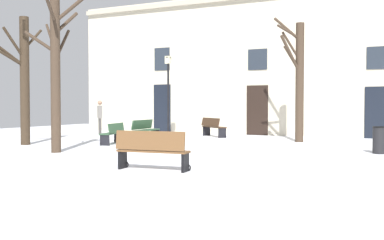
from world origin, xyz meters
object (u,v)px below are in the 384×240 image
at_px(bench_by_litter_bin, 145,130).
at_px(bench_back_to_back_left, 152,150).
at_px(tree_left_of_center, 298,77).
at_px(bench_far_corner, 113,133).
at_px(litter_bin, 379,140).
at_px(tree_center, 56,64).
at_px(streetlamp, 168,87).
at_px(bench_near_lamp, 213,127).
at_px(person_by_shop_door, 100,116).
at_px(tree_right_of_center, 24,77).

bearing_deg(bench_by_litter_bin, bench_back_to_back_left, -149.55).
distance_m(tree_left_of_center, bench_back_to_back_left, 10.14).
bearing_deg(bench_far_corner, litter_bin, 80.66).
distance_m(tree_center, bench_back_to_back_left, 5.87).
relative_size(streetlamp, bench_near_lamp, 2.31).
distance_m(bench_back_to_back_left, person_by_shop_door, 13.32).
bearing_deg(streetlamp, tree_center, -89.83).
height_order(streetlamp, person_by_shop_door, streetlamp).
xyz_separation_m(tree_left_of_center, streetlamp, (-6.23, 0.13, -0.30)).
bearing_deg(bench_near_lamp, streetlamp, 74.84).
bearing_deg(bench_by_litter_bin, bench_far_corner, 176.41).
distance_m(bench_near_lamp, bench_far_corner, 5.85).
relative_size(tree_right_of_center, bench_far_corner, 3.02).
distance_m(tree_center, bench_by_litter_bin, 6.23).
distance_m(streetlamp, bench_back_to_back_left, 11.25).
xyz_separation_m(tree_center, tree_left_of_center, (6.21, 7.59, -0.16)).
relative_size(bench_back_to_back_left, person_by_shop_door, 1.02).
relative_size(streetlamp, bench_by_litter_bin, 2.22).
height_order(bench_by_litter_bin, bench_near_lamp, bench_near_lamp).
distance_m(streetlamp, bench_by_litter_bin, 2.78).
relative_size(tree_right_of_center, bench_near_lamp, 2.90).
height_order(tree_right_of_center, tree_left_of_center, tree_left_of_center).
xyz_separation_m(streetlamp, person_by_shop_door, (-3.99, -0.04, -1.41)).
height_order(bench_back_to_back_left, bench_near_lamp, bench_back_to_back_left).
bearing_deg(person_by_shop_door, tree_left_of_center, -133.45).
distance_m(litter_bin, bench_near_lamp, 9.13).
bearing_deg(bench_near_lamp, bench_back_to_back_left, 146.65).
relative_size(tree_center, tree_right_of_center, 1.07).
relative_size(litter_bin, bench_near_lamp, 0.51).
distance_m(bench_by_litter_bin, bench_near_lamp, 3.72).
height_order(litter_bin, person_by_shop_door, person_by_shop_door).
height_order(tree_center, bench_by_litter_bin, tree_center).
xyz_separation_m(tree_left_of_center, bench_near_lamp, (-4.41, 1.34, -2.22)).
xyz_separation_m(tree_right_of_center, bench_by_litter_bin, (2.97, 4.09, -2.17)).
relative_size(streetlamp, litter_bin, 4.57).
bearing_deg(person_by_shop_door, bench_by_litter_bin, -159.40).
height_order(litter_bin, bench_by_litter_bin, bench_by_litter_bin).
relative_size(streetlamp, person_by_shop_door, 2.21).
bearing_deg(tree_left_of_center, bench_by_litter_bin, -163.75).
xyz_separation_m(bench_near_lamp, bench_far_corner, (-1.99, -5.50, -0.06)).
bearing_deg(tree_center, bench_far_corner, 93.28).
bearing_deg(bench_back_to_back_left, bench_far_corner, -52.82).
distance_m(tree_center, bench_near_lamp, 9.41).
distance_m(bench_back_to_back_left, bench_near_lamp, 11.57).
relative_size(bench_near_lamp, person_by_shop_door, 0.96).
xyz_separation_m(tree_left_of_center, litter_bin, (3.33, -3.49, -2.27)).
bearing_deg(bench_back_to_back_left, tree_left_of_center, -102.49).
height_order(bench_back_to_back_left, bench_by_litter_bin, bench_back_to_back_left).
bearing_deg(litter_bin, tree_right_of_center, -169.03).
distance_m(tree_center, tree_left_of_center, 9.81).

